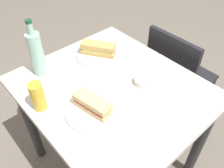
% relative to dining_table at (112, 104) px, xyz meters
% --- Properties ---
extents(ground_plane, '(8.00, 8.00, 0.00)m').
position_rel_dining_table_xyz_m(ground_plane, '(0.00, 0.00, -0.62)').
color(ground_plane, '#6B6056').
extents(dining_table, '(0.93, 0.82, 0.76)m').
position_rel_dining_table_xyz_m(dining_table, '(0.00, 0.00, 0.00)').
color(dining_table, beige).
rests_on(dining_table, ground).
extents(chair_far, '(0.40, 0.40, 0.85)m').
position_rel_dining_table_xyz_m(chair_far, '(0.00, 0.61, -0.14)').
color(chair_far, black).
rests_on(chair_far, ground).
extents(plate_near, '(0.26, 0.26, 0.01)m').
position_rel_dining_table_xyz_m(plate_near, '(0.07, -0.18, 0.14)').
color(plate_near, white).
rests_on(plate_near, dining_table).
extents(baguette_sandwich_near, '(0.19, 0.10, 0.07)m').
position_rel_dining_table_xyz_m(baguette_sandwich_near, '(0.07, -0.18, 0.18)').
color(baguette_sandwich_near, '#DBB77A').
rests_on(baguette_sandwich_near, plate_near).
extents(knife_near, '(0.18, 0.02, 0.01)m').
position_rel_dining_table_xyz_m(knife_near, '(0.04, -0.12, 0.15)').
color(knife_near, silver).
rests_on(knife_near, plate_near).
extents(plate_far, '(0.26, 0.26, 0.01)m').
position_rel_dining_table_xyz_m(plate_far, '(-0.26, 0.12, 0.14)').
color(plate_far, white).
rests_on(plate_far, dining_table).
extents(baguette_sandwich_far, '(0.21, 0.17, 0.07)m').
position_rel_dining_table_xyz_m(baguette_sandwich_far, '(-0.26, 0.12, 0.18)').
color(baguette_sandwich_far, tan).
rests_on(baguette_sandwich_far, plate_far).
extents(knife_far, '(0.14, 0.13, 0.01)m').
position_rel_dining_table_xyz_m(knife_far, '(-0.30, 0.16, 0.15)').
color(knife_far, silver).
rests_on(knife_far, plate_far).
extents(water_bottle, '(0.07, 0.07, 0.32)m').
position_rel_dining_table_xyz_m(water_bottle, '(-0.34, -0.21, 0.26)').
color(water_bottle, '#99C6B7').
rests_on(water_bottle, dining_table).
extents(beer_glass, '(0.06, 0.06, 0.14)m').
position_rel_dining_table_xyz_m(beer_glass, '(-0.12, -0.34, 0.21)').
color(beer_glass, gold).
rests_on(beer_glass, dining_table).
extents(olive_bowl, '(0.09, 0.09, 0.03)m').
position_rel_dining_table_xyz_m(olive_bowl, '(0.09, 0.14, 0.15)').
color(olive_bowl, silver).
rests_on(olive_bowl, dining_table).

